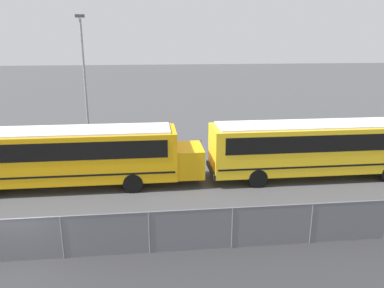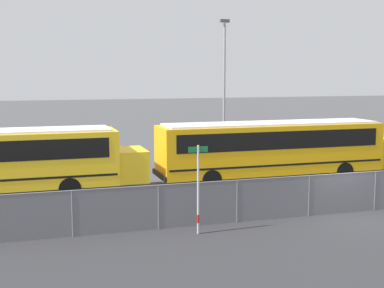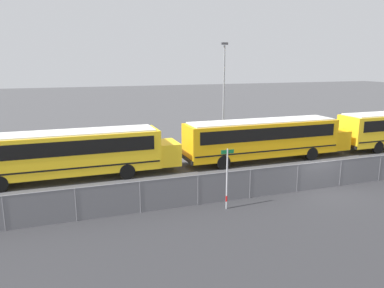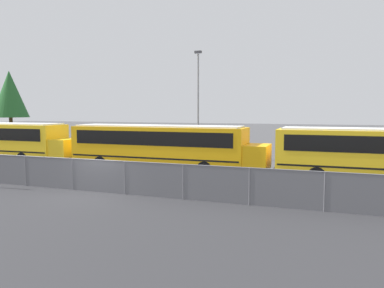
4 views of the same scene
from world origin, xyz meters
TOP-DOWN VIEW (x-y plane):
  - ground_plane at (0.00, 0.00)m, footprint 200.00×200.00m
  - fence at (-0.00, -0.00)m, footprint 82.74×0.07m
  - school_bus_2 at (0.36, 6.87)m, footprint 13.49×2.60m
  - school_bus_3 at (14.27, 6.83)m, footprint 13.49×2.60m
  - light_pole at (0.31, 14.51)m, footprint 0.60×0.24m

SIDE VIEW (x-z plane):
  - ground_plane at x=0.00m, z-range 0.00..0.00m
  - fence at x=0.00m, z-range 0.02..1.67m
  - school_bus_2 at x=0.36m, z-range 0.30..3.41m
  - school_bus_3 at x=14.27m, z-range 0.30..3.41m
  - light_pole at x=0.31m, z-range 0.39..9.49m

